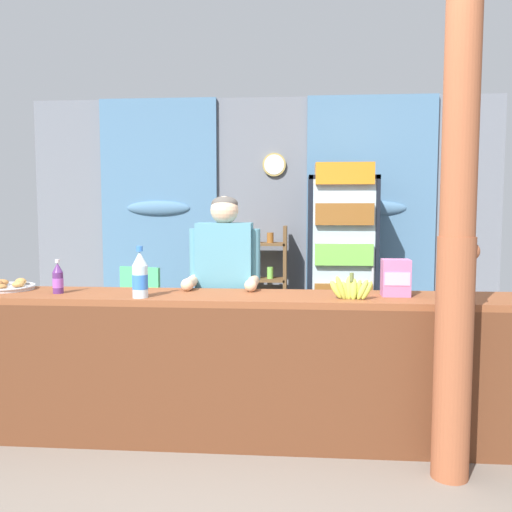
# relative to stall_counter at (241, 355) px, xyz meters

# --- Properties ---
(ground_plane) EXTENTS (7.95, 7.95, 0.00)m
(ground_plane) POSITION_rel_stall_counter_xyz_m (-0.07, 0.85, -0.55)
(ground_plane) COLOR slate
(back_wall_curtained) EXTENTS (4.99, 0.22, 2.58)m
(back_wall_curtained) POSITION_rel_stall_counter_xyz_m (-0.06, 2.73, 0.77)
(back_wall_curtained) COLOR slate
(back_wall_curtained) RESTS_ON ground
(stall_counter) EXTENTS (3.39, 0.49, 0.90)m
(stall_counter) POSITION_rel_stall_counter_xyz_m (0.00, 0.00, 0.00)
(stall_counter) COLOR brown
(stall_counter) RESTS_ON ground
(timber_post) EXTENTS (0.22, 0.20, 2.57)m
(timber_post) POSITION_rel_stall_counter_xyz_m (1.15, -0.31, 0.68)
(timber_post) COLOR #995133
(timber_post) RESTS_ON ground
(drink_fridge) EXTENTS (0.65, 0.62, 1.84)m
(drink_fridge) POSITION_rel_stall_counter_xyz_m (0.74, 2.15, 0.45)
(drink_fridge) COLOR black
(drink_fridge) RESTS_ON ground
(bottle_shelf_rack) EXTENTS (0.48, 0.28, 1.24)m
(bottle_shelf_rack) POSITION_rel_stall_counter_xyz_m (-0.03, 2.45, 0.09)
(bottle_shelf_rack) COLOR brown
(bottle_shelf_rack) RESTS_ON ground
(plastic_lawn_chair) EXTENTS (0.53, 0.53, 0.86)m
(plastic_lawn_chair) POSITION_rel_stall_counter_xyz_m (-1.22, 1.80, -0.06)
(plastic_lawn_chair) COLOR #4CC675
(plastic_lawn_chair) RESTS_ON ground
(shopkeeper) EXTENTS (0.49, 0.42, 1.51)m
(shopkeeper) POSITION_rel_stall_counter_xyz_m (-0.17, 0.50, 0.39)
(shopkeeper) COLOR #28282D
(shopkeeper) RESTS_ON ground
(soda_bottle_water) EXTENTS (0.09, 0.09, 0.31)m
(soda_bottle_water) POSITION_rel_stall_counter_xyz_m (-0.60, -0.05, 0.48)
(soda_bottle_water) COLOR silver
(soda_bottle_water) RESTS_ON stall_counter
(soda_bottle_grape_soda) EXTENTS (0.07, 0.07, 0.21)m
(soda_bottle_grape_soda) POSITION_rel_stall_counter_xyz_m (-1.15, 0.07, 0.44)
(soda_bottle_grape_soda) COLOR #56286B
(soda_bottle_grape_soda) RESTS_ON stall_counter
(snack_box_wafer) EXTENTS (0.17, 0.12, 0.22)m
(snack_box_wafer) POSITION_rel_stall_counter_xyz_m (0.92, 0.14, 0.46)
(snack_box_wafer) COLOR #B76699
(snack_box_wafer) RESTS_ON stall_counter
(pastry_tray) EXTENTS (0.35, 0.35, 0.07)m
(pastry_tray) POSITION_rel_stall_counter_xyz_m (-1.55, 0.19, 0.37)
(pastry_tray) COLOR #BCBCC1
(pastry_tray) RESTS_ON stall_counter
(banana_bunch) EXTENTS (0.27, 0.06, 0.16)m
(banana_bunch) POSITION_rel_stall_counter_xyz_m (0.64, -0.00, 0.41)
(banana_bunch) COLOR #B7C647
(banana_bunch) RESTS_ON stall_counter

